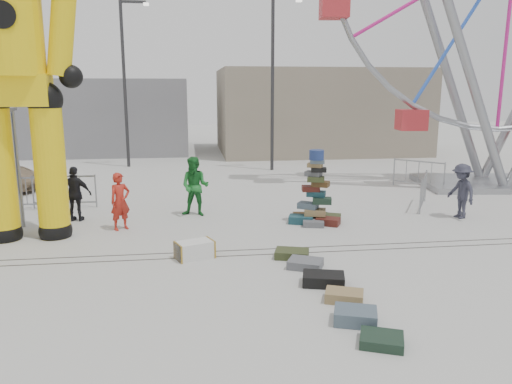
{
  "coord_description": "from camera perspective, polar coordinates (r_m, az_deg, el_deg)",
  "views": [
    {
      "loc": [
        -0.95,
        -10.55,
        3.87
      ],
      "look_at": [
        0.76,
        2.15,
        1.2
      ],
      "focal_mm": 35.0,
      "sensor_mm": 36.0,
      "label": 1
    }
  ],
  "objects": [
    {
      "name": "ground",
      "position": [
        11.28,
        -2.41,
        -8.31
      ],
      "size": [
        90.0,
        90.0,
        0.0
      ],
      "primitive_type": "plane",
      "color": "#9E9E99",
      "rests_on": "ground"
    },
    {
      "name": "track_line_near",
      "position": [
        11.84,
        -2.68,
        -7.3
      ],
      "size": [
        40.0,
        0.04,
        0.01
      ],
      "primitive_type": "cube",
      "color": "#47443F",
      "rests_on": "ground"
    },
    {
      "name": "track_line_far",
      "position": [
        12.22,
        -2.85,
        -6.69
      ],
      "size": [
        40.0,
        0.04,
        0.01
      ],
      "primitive_type": "cube",
      "color": "#47443F",
      "rests_on": "ground"
    },
    {
      "name": "building_right",
      "position": [
        31.6,
        7.0,
        9.19
      ],
      "size": [
        12.0,
        8.0,
        5.0
      ],
      "primitive_type": "cube",
      "color": "gray",
      "rests_on": "ground"
    },
    {
      "name": "building_left",
      "position": [
        32.99,
        -16.64,
        8.37
      ],
      "size": [
        10.0,
        8.0,
        4.4
      ],
      "primitive_type": "cube",
      "color": "gray",
      "rests_on": "ground"
    },
    {
      "name": "lamp_post_right",
      "position": [
        23.91,
        2.13,
        13.22
      ],
      "size": [
        1.41,
        0.25,
        8.0
      ],
      "color": "#2D2D30",
      "rests_on": "ground"
    },
    {
      "name": "lamp_post_left",
      "position": [
        25.73,
        -14.63,
        12.76
      ],
      "size": [
        1.41,
        0.25,
        8.0
      ],
      "color": "#2D2D30",
      "rests_on": "ground"
    },
    {
      "name": "suitcase_tower",
      "position": [
        14.66,
        6.79,
        -1.2
      ],
      "size": [
        1.68,
        1.38,
        2.15
      ],
      "rotation": [
        0.0,
        0.0,
        -0.37
      ],
      "color": "#1B4753",
      "rests_on": "ground"
    },
    {
      "name": "crash_test_dummy",
      "position": [
        13.94,
        -25.85,
        12.82
      ],
      "size": [
        3.32,
        1.46,
        8.36
      ],
      "rotation": [
        0.0,
        0.0,
        0.07
      ],
      "color": "black",
      "rests_on": "ground"
    },
    {
      "name": "steamer_trunk",
      "position": [
        11.72,
        -7.03,
        -6.57
      ],
      "size": [
        0.97,
        0.77,
        0.4
      ],
      "primitive_type": "cube",
      "rotation": [
        0.0,
        0.0,
        0.36
      ],
      "color": "silver",
      "rests_on": "ground"
    },
    {
      "name": "row_case_0",
      "position": [
        11.72,
        4.12,
        -7.06
      ],
      "size": [
        0.89,
        0.73,
        0.19
      ],
      "primitive_type": "cube",
      "rotation": [
        0.0,
        0.0,
        -0.3
      ],
      "color": "#394221",
      "rests_on": "ground"
    },
    {
      "name": "row_case_1",
      "position": [
        11.12,
        5.66,
        -8.15
      ],
      "size": [
        0.9,
        0.82,
        0.19
      ],
      "primitive_type": "cube",
      "rotation": [
        0.0,
        0.0,
        -0.44
      ],
      "color": "slate",
      "rests_on": "ground"
    },
    {
      "name": "row_case_2",
      "position": [
        10.24,
        7.72,
        -9.85
      ],
      "size": [
        0.94,
        0.74,
        0.23
      ],
      "primitive_type": "cube",
      "rotation": [
        0.0,
        0.0,
        -0.26
      ],
      "color": "black",
      "rests_on": "ground"
    },
    {
      "name": "row_case_3",
      "position": [
        9.57,
        10.05,
        -11.63
      ],
      "size": [
        0.81,
        0.68,
        0.2
      ],
      "primitive_type": "cube",
      "rotation": [
        0.0,
        0.0,
        -0.37
      ],
      "color": "#997D4D",
      "rests_on": "ground"
    },
    {
      "name": "row_case_4",
      "position": [
        8.79,
        11.3,
        -13.73
      ],
      "size": [
        0.84,
        0.74,
        0.24
      ],
      "primitive_type": "cube",
      "rotation": [
        0.0,
        0.0,
        -0.33
      ],
      "color": "#4D606F",
      "rests_on": "ground"
    },
    {
      "name": "row_case_5",
      "position": [
        8.22,
        14.17,
        -16.08
      ],
      "size": [
        0.81,
        0.75,
        0.16
      ],
      "primitive_type": "cube",
      "rotation": [
        0.0,
        0.0,
        -0.39
      ],
      "color": "#1B3223",
      "rests_on": "ground"
    },
    {
      "name": "barricade_dummy_b",
      "position": [
        17.93,
        -26.23,
        -0.13
      ],
      "size": [
        2.0,
        0.29,
        1.1
      ],
      "primitive_type": null,
      "rotation": [
        0.0,
        0.0,
        -0.1
      ],
      "color": "gray",
      "rests_on": "ground"
    },
    {
      "name": "barricade_dummy_c",
      "position": [
        17.53,
        -21.04,
        0.05
      ],
      "size": [
        2.0,
        0.17,
        1.1
      ],
      "primitive_type": null,
      "rotation": [
        0.0,
        0.0,
        -0.03
      ],
      "color": "gray",
      "rests_on": "ground"
    },
    {
      "name": "barricade_wheel_front",
      "position": [
        17.32,
        18.57,
        0.09
      ],
      "size": [
        1.1,
        1.78,
        1.1
      ],
      "primitive_type": null,
      "rotation": [
        0.0,
        0.0,
        1.04
      ],
      "color": "gray",
      "rests_on": "ground"
    },
    {
      "name": "barricade_wheel_back",
      "position": [
        20.76,
        18.07,
        1.97
      ],
      "size": [
        1.51,
        1.46,
        1.1
      ],
      "primitive_type": null,
      "rotation": [
        0.0,
        0.0,
        -0.76
      ],
      "color": "gray",
      "rests_on": "ground"
    },
    {
      "name": "pedestrian_red",
      "position": [
        14.3,
        -15.26,
        -1.04
      ],
      "size": [
        0.7,
        0.65,
        1.61
      ],
      "primitive_type": "imported",
      "rotation": [
        0.0,
        0.0,
        0.59
      ],
      "color": "#AA2318",
      "rests_on": "ground"
    },
    {
      "name": "pedestrian_green",
      "position": [
        15.42,
        -6.97,
        0.63
      ],
      "size": [
        1.06,
        0.93,
        1.83
      ],
      "primitive_type": "imported",
      "rotation": [
        0.0,
        0.0,
        -0.3
      ],
      "color": "#1B6C28",
      "rests_on": "ground"
    },
    {
      "name": "pedestrian_black",
      "position": [
        15.63,
        -19.94,
        -0.21
      ],
      "size": [
        1.01,
        0.55,
        1.63
      ],
      "primitive_type": "imported",
      "rotation": [
        0.0,
        0.0,
        2.97
      ],
      "color": "black",
      "rests_on": "ground"
    },
    {
      "name": "pedestrian_grey",
      "position": [
        16.26,
        22.41,
        0.1
      ],
      "size": [
        0.77,
        1.15,
        1.66
      ],
      "primitive_type": "imported",
      "rotation": [
        0.0,
        0.0,
        -1.42
      ],
      "color": "#2A2A38",
      "rests_on": "ground"
    }
  ]
}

